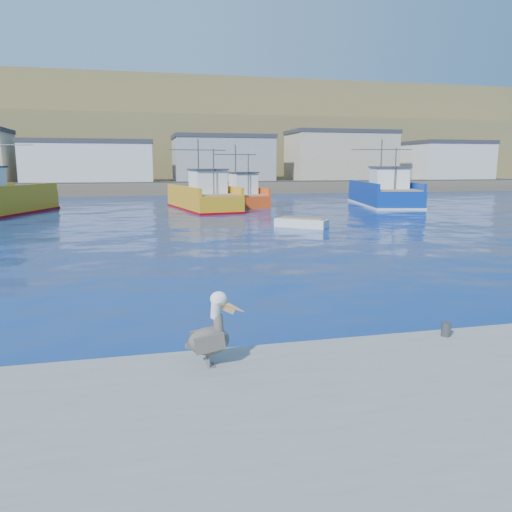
{
  "coord_description": "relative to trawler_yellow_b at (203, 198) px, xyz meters",
  "views": [
    {
      "loc": [
        -3.3,
        -12.38,
        4.11
      ],
      "look_at": [
        0.44,
        3.4,
        1.14
      ],
      "focal_mm": 35.0,
      "sensor_mm": 36.0,
      "label": 1
    }
  ],
  "objects": [
    {
      "name": "ground",
      "position": [
        -2.69,
        -34.21,
        -1.06
      ],
      "size": [
        260.0,
        260.0,
        0.0
      ],
      "primitive_type": "plane",
      "color": "navy",
      "rests_on": "ground"
    },
    {
      "name": "dock_bollards",
      "position": [
        -2.09,
        -37.61,
        -0.41
      ],
      "size": [
        36.2,
        0.2,
        0.3
      ],
      "color": "#4C4C4C",
      "rests_on": "dock"
    },
    {
      "name": "far_shore",
      "position": [
        -2.68,
        74.99,
        7.92
      ],
      "size": [
        200.0,
        81.0,
        24.0
      ],
      "color": "brown",
      "rests_on": "ground"
    },
    {
      "name": "trawler_yellow_b",
      "position": [
        0.0,
        0.0,
        0.0
      ],
      "size": [
        5.94,
        12.19,
        6.56
      ],
      "color": "orange",
      "rests_on": "ground"
    },
    {
      "name": "trawler_blue",
      "position": [
        18.83,
        0.8,
        0.09
      ],
      "size": [
        7.33,
        13.92,
        6.76
      ],
      "color": "navy",
      "rests_on": "ground"
    },
    {
      "name": "boat_orange",
      "position": [
        4.19,
        3.58,
        -0.01
      ],
      "size": [
        4.78,
        9.22,
        6.14
      ],
      "color": "#E64613",
      "rests_on": "ground"
    },
    {
      "name": "skiff_mid",
      "position": [
        4.57,
        -15.15,
        -0.82
      ],
      "size": [
        3.44,
        3.15,
        0.75
      ],
      "color": "silver",
      "rests_on": "ground"
    },
    {
      "name": "skiff_far",
      "position": [
        24.07,
        6.22,
        -0.81
      ],
      "size": [
        2.9,
        3.73,
        0.78
      ],
      "color": "silver",
      "rests_on": "ground"
    },
    {
      "name": "pelican",
      "position": [
        -4.8,
        -38.04,
        0.03
      ],
      "size": [
        1.12,
        0.49,
        1.38
      ],
      "color": "#595451",
      "rests_on": "dock"
    }
  ]
}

